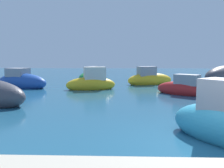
% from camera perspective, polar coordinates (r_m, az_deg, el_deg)
% --- Properties ---
extents(ground, '(80.00, 80.00, 0.00)m').
position_cam_1_polar(ground, '(6.77, 21.53, -12.89)').
color(ground, '#1E5170').
extents(moored_boat_0, '(2.68, 3.53, 1.58)m').
position_cam_1_polar(moored_boat_0, '(22.03, -4.78, 1.65)').
color(moored_boat_0, '#197233').
rests_on(moored_boat_0, ground).
extents(moored_boat_2, '(3.18, 2.85, 1.39)m').
position_cam_1_polar(moored_boat_2, '(14.82, 16.10, -0.96)').
color(moored_boat_2, '#B21E1E').
rests_on(moored_boat_2, ground).
extents(moored_boat_4, '(4.34, 2.79, 1.66)m').
position_cam_1_polar(moored_boat_4, '(18.61, -20.20, 0.58)').
color(moored_boat_4, '#1E479E').
rests_on(moored_boat_4, ground).
extents(moored_boat_8, '(3.49, 1.99, 1.74)m').
position_cam_1_polar(moored_boat_8, '(16.52, -4.74, 0.29)').
color(moored_boat_8, gold).
rests_on(moored_boat_8, ground).
extents(moored_boat_9, '(3.92, 2.41, 1.67)m').
position_cam_1_polar(moored_boat_9, '(19.65, 8.66, 1.14)').
color(moored_boat_9, gold).
rests_on(moored_boat_9, ground).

